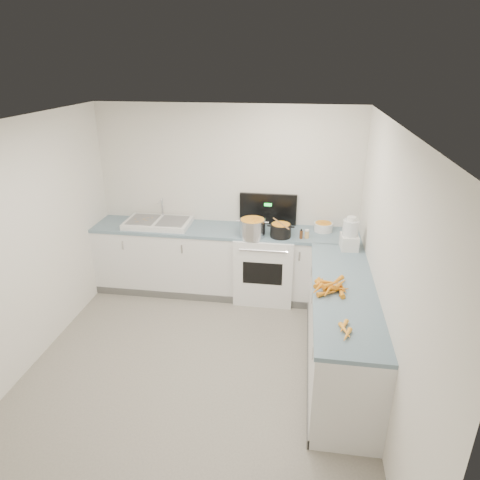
# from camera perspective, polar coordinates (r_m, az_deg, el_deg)

# --- Properties ---
(floor) EXTENTS (3.50, 4.00, 0.00)m
(floor) POSITION_cam_1_polar(r_m,az_deg,el_deg) (4.67, -5.88, -17.11)
(floor) COLOR gray
(floor) RESTS_ON ground
(ceiling) EXTENTS (3.50, 4.00, 0.00)m
(ceiling) POSITION_cam_1_polar(r_m,az_deg,el_deg) (3.62, -7.52, 14.89)
(ceiling) COLOR silver
(ceiling) RESTS_ON ground
(wall_back) EXTENTS (3.50, 0.00, 2.50)m
(wall_back) POSITION_cam_1_polar(r_m,az_deg,el_deg) (5.80, -1.64, 5.42)
(wall_back) COLOR silver
(wall_back) RESTS_ON ground
(wall_front) EXTENTS (3.50, 0.00, 2.50)m
(wall_front) POSITION_cam_1_polar(r_m,az_deg,el_deg) (2.47, -19.39, -23.73)
(wall_front) COLOR silver
(wall_front) RESTS_ON ground
(wall_left) EXTENTS (0.00, 4.00, 2.50)m
(wall_left) POSITION_cam_1_polar(r_m,az_deg,el_deg) (4.73, -27.60, -1.49)
(wall_left) COLOR silver
(wall_left) RESTS_ON ground
(wall_right) EXTENTS (0.00, 4.00, 2.50)m
(wall_right) POSITION_cam_1_polar(r_m,az_deg,el_deg) (3.94, 18.92, -4.68)
(wall_right) COLOR silver
(wall_right) RESTS_ON ground
(counter_back) EXTENTS (3.50, 0.62, 0.94)m
(counter_back) POSITION_cam_1_polar(r_m,az_deg,el_deg) (5.82, -2.06, -2.82)
(counter_back) COLOR white
(counter_back) RESTS_ON ground
(counter_right) EXTENTS (0.62, 2.20, 0.94)m
(counter_right) POSITION_cam_1_polar(r_m,az_deg,el_deg) (4.54, 13.26, -11.51)
(counter_right) COLOR white
(counter_right) RESTS_ON ground
(stove) EXTENTS (0.76, 0.65, 1.36)m
(stove) POSITION_cam_1_polar(r_m,az_deg,el_deg) (5.73, 3.33, -3.19)
(stove) COLOR white
(stove) RESTS_ON ground
(sink) EXTENTS (0.86, 0.52, 0.31)m
(sink) POSITION_cam_1_polar(r_m,az_deg,el_deg) (5.84, -10.86, 2.29)
(sink) COLOR white
(sink) RESTS_ON counter_back
(steel_pot) EXTENTS (0.36, 0.36, 0.24)m
(steel_pot) POSITION_cam_1_polar(r_m,az_deg,el_deg) (5.37, 1.67, 1.55)
(steel_pot) COLOR silver
(steel_pot) RESTS_ON stove
(black_pot) EXTENTS (0.28, 0.28, 0.19)m
(black_pot) POSITION_cam_1_polar(r_m,az_deg,el_deg) (5.37, 5.44, 1.18)
(black_pot) COLOR black
(black_pot) RESTS_ON stove
(wooden_spoon) EXTENTS (0.23, 0.37, 0.02)m
(wooden_spoon) POSITION_cam_1_polar(r_m,az_deg,el_deg) (5.34, 5.48, 2.21)
(wooden_spoon) COLOR #AD7A47
(wooden_spoon) RESTS_ON black_pot
(mixing_bowl) EXTENTS (0.30, 0.30, 0.11)m
(mixing_bowl) POSITION_cam_1_polar(r_m,az_deg,el_deg) (5.64, 11.03, 1.72)
(mixing_bowl) COLOR white
(mixing_bowl) RESTS_ON counter_back
(extract_bottle) EXTENTS (0.04, 0.04, 0.10)m
(extract_bottle) POSITION_cam_1_polar(r_m,az_deg,el_deg) (5.36, 8.14, 0.72)
(extract_bottle) COLOR #593319
(extract_bottle) RESTS_ON counter_back
(spice_jar) EXTENTS (0.05, 0.05, 0.09)m
(spice_jar) POSITION_cam_1_polar(r_m,az_deg,el_deg) (5.38, 8.90, 0.73)
(spice_jar) COLOR #E5B266
(spice_jar) RESTS_ON counter_back
(food_processor) EXTENTS (0.21, 0.25, 0.40)m
(food_processor) POSITION_cam_1_polar(r_m,az_deg,el_deg) (5.13, 14.44, 0.62)
(food_processor) COLOR white
(food_processor) RESTS_ON counter_right
(carrot_pile) EXTENTS (0.36, 0.44, 0.10)m
(carrot_pile) POSITION_cam_1_polar(r_m,az_deg,el_deg) (4.23, 12.07, -6.12)
(carrot_pile) COLOR orange
(carrot_pile) RESTS_ON counter_right
(peeled_carrots) EXTENTS (0.12, 0.30, 0.04)m
(peeled_carrots) POSITION_cam_1_polar(r_m,az_deg,el_deg) (3.66, 13.85, -11.63)
(peeled_carrots) COLOR #FF9D26
(peeled_carrots) RESTS_ON counter_right
(peelings) EXTENTS (0.22, 0.23, 0.01)m
(peelings) POSITION_cam_1_polar(r_m,az_deg,el_deg) (5.88, -12.73, 2.70)
(peelings) COLOR tan
(peelings) RESTS_ON sink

